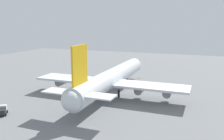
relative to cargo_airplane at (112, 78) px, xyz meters
name	(u,v)px	position (x,y,z in m)	size (l,w,h in m)	color
ground_plane	(112,94)	(0.16, 0.00, -5.69)	(237.64, 237.64, 0.00)	slate
cargo_airplane	(112,78)	(0.00, 0.00, 0.00)	(59.41, 52.37, 19.04)	silver
cargo_loader	(2,111)	(-28.68, 20.90, -4.56)	(4.39, 4.06, 2.25)	silver
safety_cone_nose	(139,78)	(26.89, -2.49, -5.34)	(0.48, 0.48, 0.68)	orange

